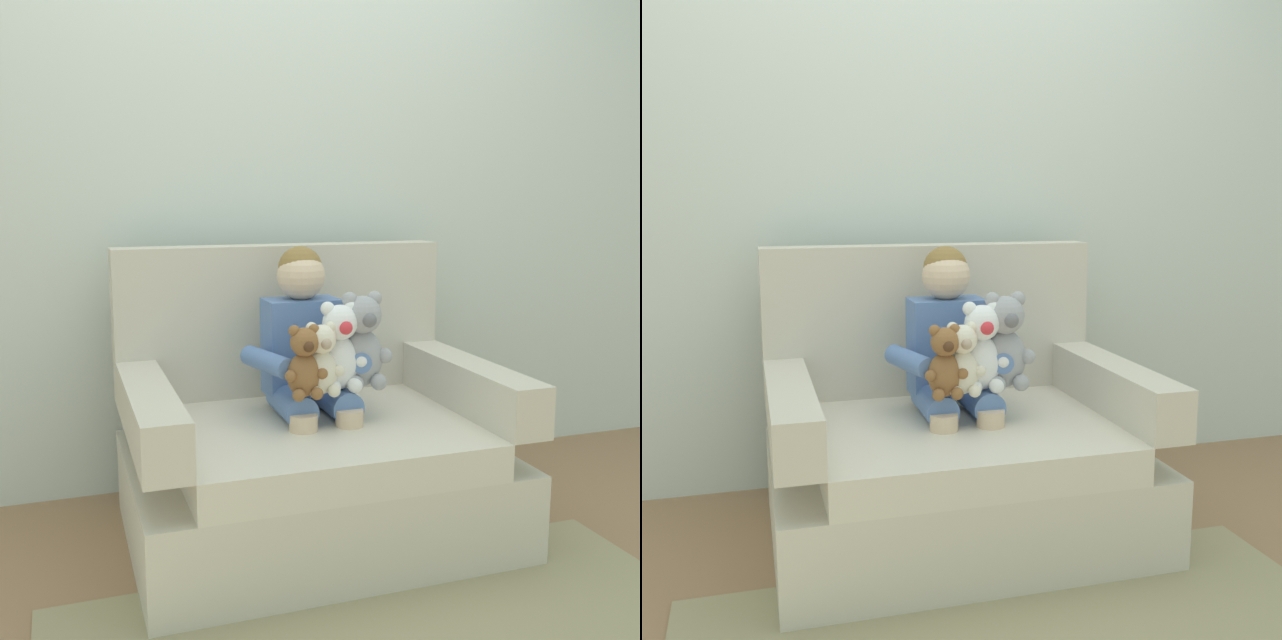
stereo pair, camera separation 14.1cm
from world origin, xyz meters
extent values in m
plane|color=#936D4C|center=(0.00, 0.00, 0.00)|extent=(8.00, 8.00, 0.00)
cube|color=silver|center=(0.00, 0.67, 1.30)|extent=(6.00, 0.10, 2.60)
cube|color=beige|center=(0.00, 0.00, 0.15)|extent=(1.26, 0.94, 0.30)
cube|color=beige|center=(0.00, -0.07, 0.36)|extent=(0.98, 0.80, 0.12)
cube|color=beige|center=(0.00, 0.40, 0.71)|extent=(1.26, 0.14, 0.57)
cube|color=beige|center=(-0.56, -0.07, 0.51)|extent=(0.14, 0.80, 0.17)
cube|color=beige|center=(0.56, -0.07, 0.51)|extent=(0.14, 0.80, 0.17)
cube|color=#597AB7|center=(0.00, 0.14, 0.65)|extent=(0.26, 0.16, 0.34)
sphere|color=beige|center=(0.00, 0.14, 0.90)|extent=(0.17, 0.17, 0.17)
sphere|color=olive|center=(0.00, 0.15, 0.93)|extent=(0.16, 0.16, 0.16)
cylinder|color=#597AB7|center=(-0.08, 0.01, 0.48)|extent=(0.11, 0.26, 0.11)
cylinder|color=beige|center=(-0.08, -0.12, 0.33)|extent=(0.09, 0.09, 0.30)
cylinder|color=#597AB7|center=(0.08, 0.01, 0.48)|extent=(0.11, 0.26, 0.11)
cylinder|color=beige|center=(0.08, -0.12, 0.33)|extent=(0.09, 0.09, 0.30)
cylinder|color=#597AB7|center=(-0.16, 0.02, 0.63)|extent=(0.13, 0.27, 0.07)
cylinder|color=#597AB7|center=(0.16, 0.02, 0.63)|extent=(0.13, 0.27, 0.07)
ellipsoid|color=#9E9EA3|center=(0.15, -0.04, 0.63)|extent=(0.15, 0.13, 0.20)
sphere|color=#9E9EA3|center=(0.15, -0.05, 0.79)|extent=(0.13, 0.13, 0.13)
sphere|color=slate|center=(0.15, -0.11, 0.78)|extent=(0.05, 0.05, 0.05)
sphere|color=#9E9EA3|center=(0.11, -0.05, 0.84)|extent=(0.05, 0.05, 0.05)
sphere|color=#9E9EA3|center=(0.08, -0.08, 0.64)|extent=(0.05, 0.05, 0.05)
sphere|color=#9E9EA3|center=(0.11, -0.10, 0.56)|extent=(0.06, 0.06, 0.06)
sphere|color=#9E9EA3|center=(0.20, -0.05, 0.84)|extent=(0.05, 0.05, 0.05)
sphere|color=#9E9EA3|center=(0.23, -0.08, 0.64)|extent=(0.05, 0.05, 0.05)
sphere|color=#9E9EA3|center=(0.20, -0.10, 0.56)|extent=(0.06, 0.06, 0.06)
ellipsoid|color=brown|center=(-0.07, -0.11, 0.61)|extent=(0.11, 0.09, 0.15)
sphere|color=brown|center=(-0.07, -0.11, 0.72)|extent=(0.09, 0.09, 0.09)
sphere|color=#4C2D19|center=(-0.07, -0.16, 0.71)|extent=(0.04, 0.04, 0.04)
sphere|color=brown|center=(-0.11, -0.11, 0.76)|extent=(0.04, 0.04, 0.04)
sphere|color=brown|center=(-0.13, -0.13, 0.61)|extent=(0.04, 0.04, 0.04)
sphere|color=brown|center=(-0.10, -0.15, 0.55)|extent=(0.04, 0.04, 0.04)
sphere|color=brown|center=(-0.04, -0.11, 0.76)|extent=(0.04, 0.04, 0.04)
sphere|color=brown|center=(-0.02, -0.13, 0.61)|extent=(0.04, 0.04, 0.04)
sphere|color=brown|center=(-0.04, -0.15, 0.55)|extent=(0.04, 0.04, 0.04)
ellipsoid|color=silver|center=(-0.01, -0.09, 0.61)|extent=(0.11, 0.10, 0.15)
sphere|color=silver|center=(-0.01, -0.10, 0.72)|extent=(0.10, 0.10, 0.10)
sphere|color=tan|center=(-0.01, -0.14, 0.71)|extent=(0.04, 0.04, 0.04)
sphere|color=silver|center=(-0.04, -0.10, 0.76)|extent=(0.04, 0.04, 0.04)
sphere|color=silver|center=(-0.06, -0.12, 0.62)|extent=(0.04, 0.04, 0.04)
sphere|color=silver|center=(-0.04, -0.13, 0.55)|extent=(0.04, 0.04, 0.04)
sphere|color=silver|center=(0.02, -0.10, 0.76)|extent=(0.04, 0.04, 0.04)
sphere|color=silver|center=(0.04, -0.12, 0.62)|extent=(0.04, 0.04, 0.04)
sphere|color=silver|center=(0.02, -0.13, 0.55)|extent=(0.04, 0.04, 0.04)
ellipsoid|color=white|center=(0.07, -0.05, 0.63)|extent=(0.14, 0.12, 0.18)
sphere|color=white|center=(0.07, -0.06, 0.76)|extent=(0.12, 0.12, 0.12)
sphere|color=#DB333D|center=(0.07, -0.12, 0.76)|extent=(0.04, 0.04, 0.04)
sphere|color=white|center=(0.03, -0.06, 0.81)|extent=(0.05, 0.05, 0.05)
sphere|color=white|center=(0.00, -0.09, 0.64)|extent=(0.05, 0.05, 0.05)
sphere|color=white|center=(0.03, -0.11, 0.56)|extent=(0.05, 0.05, 0.05)
sphere|color=white|center=(0.11, -0.06, 0.81)|extent=(0.05, 0.05, 0.05)
sphere|color=white|center=(0.13, -0.09, 0.64)|extent=(0.05, 0.05, 0.05)
sphere|color=white|center=(0.11, -0.11, 0.56)|extent=(0.05, 0.05, 0.05)
camera|label=1|loc=(-0.81, -2.36, 1.19)|focal=42.46mm
camera|label=2|loc=(-0.67, -2.41, 1.19)|focal=42.46mm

